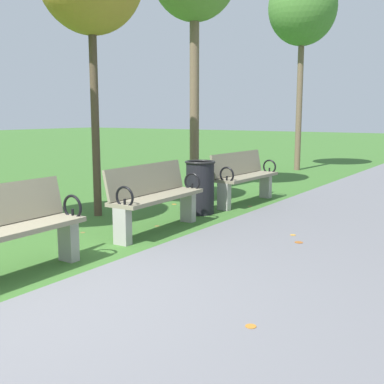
% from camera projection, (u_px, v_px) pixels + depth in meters
% --- Properties ---
extents(ground_plane, '(80.00, 80.00, 0.00)m').
position_uv_depth(ground_plane, '(31.00, 294.00, 4.22)').
color(ground_plane, '#386628').
extents(park_bench_1, '(0.50, 1.61, 0.90)m').
position_uv_depth(park_bench_1, '(4.00, 230.00, 4.51)').
color(park_bench_1, gray).
rests_on(park_bench_1, ground).
extents(park_bench_2, '(0.53, 1.62, 0.90)m').
position_uv_depth(park_bench_2, '(155.00, 196.00, 6.39)').
color(park_bench_2, gray).
rests_on(park_bench_2, ground).
extents(park_bench_3, '(0.52, 1.61, 0.90)m').
position_uv_depth(park_bench_3, '(244.00, 176.00, 8.46)').
color(park_bench_3, gray).
rests_on(park_bench_3, ground).
extents(tree_4, '(1.84, 1.84, 5.43)m').
position_uv_depth(tree_4, '(303.00, 8.00, 12.94)').
color(tree_4, brown).
rests_on(tree_4, ground).
extents(trash_bin, '(0.48, 0.48, 0.84)m').
position_uv_depth(trash_bin, '(200.00, 187.00, 7.57)').
color(trash_bin, black).
rests_on(trash_bin, ground).
extents(scattered_leaves, '(4.32, 6.17, 0.02)m').
position_uv_depth(scattered_leaves, '(249.00, 233.00, 6.31)').
color(scattered_leaves, '#93511E').
rests_on(scattered_leaves, ground).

